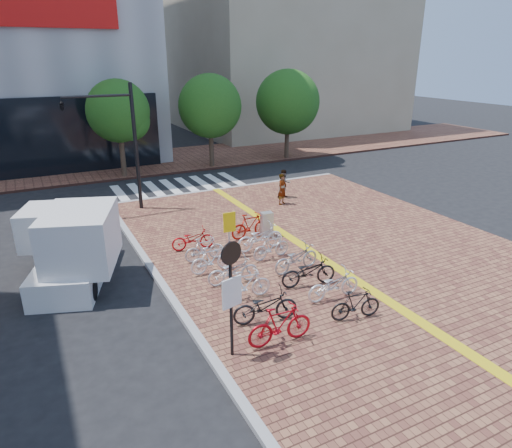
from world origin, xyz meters
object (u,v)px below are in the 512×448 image
bike_4 (212,259)px  bike_11 (271,247)px  bike_12 (260,237)px  utility_box (267,224)px  bike_13 (250,226)px  bike_0 (280,325)px  bike_9 (309,272)px  bike_3 (233,271)px  pedestrian_b (284,184)px  bike_7 (356,304)px  bike_8 (334,285)px  bike_2 (246,285)px  bike_6 (193,239)px  notice_sign (231,286)px  traffic_light_pole (103,126)px  bike_1 (265,306)px  bike_5 (204,249)px  bike_10 (296,258)px  yellow_sign (229,226)px  box_truck (71,246)px  pedestrian_a (282,189)px

bike_4 → bike_11: bike_4 is taller
bike_12 → utility_box: size_ratio=1.86×
bike_11 → bike_13: bike_13 is taller
bike_0 → bike_11: bearing=-23.2°
bike_9 → bike_4: bearing=54.9°
bike_3 → pedestrian_b: pedestrian_b is taller
bike_9 → bike_11: size_ratio=1.21×
bike_7 → utility_box: utility_box is taller
bike_3 → pedestrian_b: bearing=-35.2°
bike_8 → bike_9: size_ratio=0.97×
bike_2 → bike_6: size_ratio=0.97×
bike_2 → notice_sign: (-1.58, -2.46, 1.52)m
bike_8 → bike_9: (-0.21, 1.11, 0.02)m
pedestrian_b → bike_9: bearing=-111.4°
traffic_light_pole → bike_3: bearing=-77.0°
bike_2 → bike_6: (-0.16, 4.47, -0.05)m
bike_1 → bike_13: bearing=-11.9°
bike_8 → bike_1: bearing=96.1°
bike_5 → traffic_light_pole: bearing=16.9°
bike_11 → bike_4: bearing=86.4°
bike_13 → bike_1: bearing=154.2°
bike_6 → traffic_light_pole: size_ratio=0.28×
bike_7 → bike_10: bike_10 is taller
bike_2 → yellow_sign: bearing=-9.5°
bike_0 → bike_5: 5.83m
bike_3 → bike_11: bike_11 is taller
bike_1 → bike_9: bike_9 is taller
bike_9 → bike_13: (0.17, 4.69, 0.03)m
bike_8 → notice_sign: bearing=108.5°
box_truck → pedestrian_a: bearing=19.3°
traffic_light_pole → bike_12: bearing=-59.5°
bike_8 → bike_12: size_ratio=0.94×
bike_3 → bike_5: bike_3 is taller
bike_4 → utility_box: (3.33, 2.12, 0.03)m
bike_3 → bike_10: (2.40, -0.15, 0.02)m
bike_2 → bike_11: bike_2 is taller
bike_6 → traffic_light_pole: bearing=25.6°
traffic_light_pole → pedestrian_b: bearing=-11.2°
bike_0 → bike_4: bearing=3.3°
bike_4 → bike_8: size_ratio=0.89×
bike_12 → utility_box: utility_box is taller
bike_3 → bike_12: bearing=-40.2°
bike_8 → box_truck: (-7.11, 5.46, 0.64)m
bike_3 → bike_7: bike_7 is taller
yellow_sign → traffic_light_pole: size_ratio=0.29×
bike_7 → bike_4: bearing=39.1°
bike_0 → pedestrian_b: pedestrian_b is taller
bike_5 → bike_8: bike_8 is taller
bike_2 → bike_8: bearing=-111.4°
utility_box → bike_9: bearing=-100.7°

